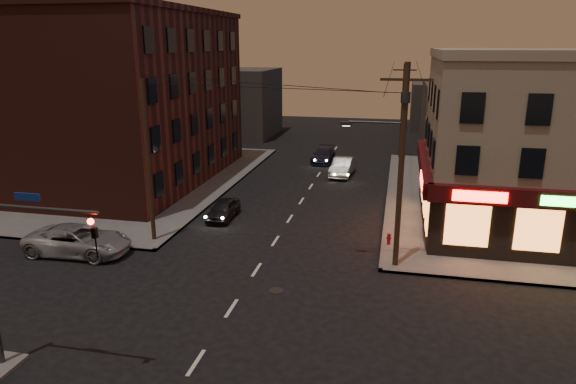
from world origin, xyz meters
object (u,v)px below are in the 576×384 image
(sedan_near, at_px, (223,209))
(sedan_far, at_px, (323,155))
(sedan_mid, at_px, (342,167))
(fire_hydrant, at_px, (389,238))
(suv_cross, at_px, (78,240))

(sedan_near, relative_size, sedan_far, 0.80)
(sedan_near, bearing_deg, sedan_mid, 64.17)
(fire_hydrant, bearing_deg, sedan_near, 165.75)
(suv_cross, relative_size, fire_hydrant, 8.30)
(suv_cross, height_order, sedan_near, suv_cross)
(sedan_mid, xyz_separation_m, fire_hydrant, (4.36, -15.64, -0.24))
(sedan_far, bearing_deg, sedan_mid, -61.95)
(sedan_far, xyz_separation_m, fire_hydrant, (6.75, -20.53, -0.14))
(sedan_near, relative_size, fire_hydrant, 5.37)
(suv_cross, bearing_deg, sedan_near, -39.50)
(sedan_near, height_order, sedan_mid, sedan_mid)
(sedan_mid, xyz_separation_m, sedan_far, (-2.38, 4.89, -0.09))
(suv_cross, distance_m, sedan_mid, 23.45)
(sedan_far, relative_size, fire_hydrant, 6.75)
(sedan_far, distance_m, fire_hydrant, 21.61)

